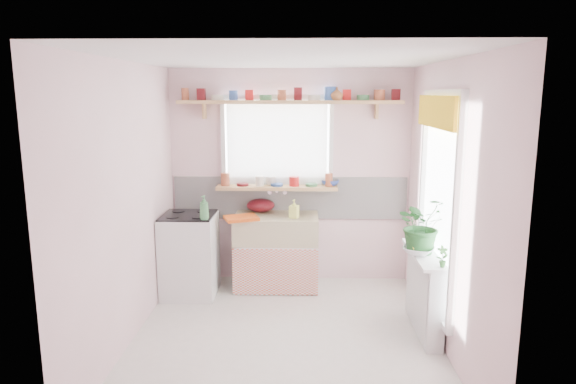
{
  "coord_description": "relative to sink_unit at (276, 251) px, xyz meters",
  "views": [
    {
      "loc": [
        0.15,
        -4.37,
        2.22
      ],
      "look_at": [
        0.01,
        0.55,
        1.27
      ],
      "focal_mm": 32.0,
      "sensor_mm": 36.0,
      "label": 1
    }
  ],
  "objects": [
    {
      "name": "soap_bottle_sink",
      "position": [
        0.2,
        -0.09,
        0.52
      ],
      "size": [
        0.12,
        0.12,
        0.21
      ],
      "primitive_type": "imported",
      "rotation": [
        0.0,
        0.0,
        -0.33
      ],
      "color": "#EEF86E",
      "rests_on": "sink_unit"
    },
    {
      "name": "dish_tray",
      "position": [
        -0.38,
        -0.19,
        0.44
      ],
      "size": [
        0.42,
        0.37,
        0.04
      ],
      "primitive_type": "cube",
      "rotation": [
        0.0,
        0.0,
        0.37
      ],
      "color": "#D65013",
      "rests_on": "sink_unit"
    },
    {
      "name": "fruit",
      "position": [
        1.37,
        -1.13,
        0.44
      ],
      "size": [
        0.2,
        0.14,
        0.1
      ],
      "color": "orange",
      "rests_on": "fruit_bowl"
    },
    {
      "name": "shelf_vase",
      "position": [
        0.67,
        0.12,
        1.78
      ],
      "size": [
        0.17,
        0.17,
        0.14
      ],
      "primitive_type": "imported",
      "rotation": [
        0.0,
        0.0,
        -0.29
      ],
      "color": "#995B2F",
      "rests_on": "pine_shelf"
    },
    {
      "name": "colander",
      "position": [
        -0.19,
        0.21,
        0.49
      ],
      "size": [
        0.37,
        0.37,
        0.15
      ],
      "primitive_type": "ellipsoid",
      "rotation": [
        0.0,
        0.0,
        0.12
      ],
      "color": "#4F0D15",
      "rests_on": "sink_unit"
    },
    {
      "name": "room",
      "position": [
        0.81,
        -0.43,
        0.94
      ],
      "size": [
        3.2,
        3.2,
        3.2
      ],
      "color": "silver",
      "rests_on": "ground"
    },
    {
      "name": "jade_plant",
      "position": [
        1.39,
        -1.09,
        0.61
      ],
      "size": [
        0.6,
        0.57,
        0.53
      ],
      "primitive_type": "imported",
      "rotation": [
        0.0,
        0.0,
        0.4
      ],
      "color": "#245A27",
      "rests_on": "radiator_ledge"
    },
    {
      "name": "pine_shelf",
      "position": [
        0.15,
        0.18,
        1.69
      ],
      "size": [
        2.52,
        0.24,
        0.04
      ],
      "primitive_type": "cube",
      "color": "tan",
      "rests_on": "room"
    },
    {
      "name": "windowsill",
      "position": [
        -0.0,
        0.19,
        0.71
      ],
      "size": [
        1.4,
        0.22,
        0.04
      ],
      "primitive_type": "cube",
      "color": "tan",
      "rests_on": "room"
    },
    {
      "name": "sill_cup",
      "position": [
        -0.07,
        0.25,
        0.78
      ],
      "size": [
        0.16,
        0.16,
        0.1
      ],
      "primitive_type": "imported",
      "rotation": [
        0.0,
        0.0,
        -0.28
      ],
      "color": "beige",
      "rests_on": "windowsill"
    },
    {
      "name": "fruit_bowl",
      "position": [
        1.36,
        -1.14,
        0.38
      ],
      "size": [
        0.37,
        0.37,
        0.07
      ],
      "primitive_type": "imported",
      "rotation": [
        0.0,
        0.0,
        -0.43
      ],
      "color": "white",
      "rests_on": "radiator_ledge"
    },
    {
      "name": "cooker",
      "position": [
        -0.95,
        -0.24,
        0.03
      ],
      "size": [
        0.58,
        0.58,
        0.93
      ],
      "color": "white",
      "rests_on": "ground"
    },
    {
      "name": "shelf_crockery",
      "position": [
        0.15,
        0.18,
        1.76
      ],
      "size": [
        2.47,
        0.11,
        0.12
      ],
      "color": "#A55133",
      "rests_on": "pine_shelf"
    },
    {
      "name": "radiator_ledge",
      "position": [
        1.45,
        -1.09,
        -0.03
      ],
      "size": [
        0.22,
        0.95,
        0.78
      ],
      "color": "white",
      "rests_on": "ground"
    },
    {
      "name": "herb_pot",
      "position": [
        1.48,
        -1.49,
        0.44
      ],
      "size": [
        0.11,
        0.08,
        0.19
      ],
      "primitive_type": "imported",
      "rotation": [
        0.0,
        0.0,
        0.19
      ],
      "color": "#346B2A",
      "rests_on": "radiator_ledge"
    },
    {
      "name": "sill_bowl",
      "position": [
        0.62,
        0.25,
        0.76
      ],
      "size": [
        0.27,
        0.27,
        0.06
      ],
      "primitive_type": "imported",
      "rotation": [
        0.0,
        0.0,
        -0.42
      ],
      "color": "#2C4391",
      "rests_on": "windowsill"
    },
    {
      "name": "cooker_bottle",
      "position": [
        -0.73,
        -0.46,
        0.61
      ],
      "size": [
        0.13,
        0.13,
        0.26
      ],
      "primitive_type": "imported",
      "rotation": [
        0.0,
        0.0,
        -0.38
      ],
      "color": "#458B51",
      "rests_on": "cooker"
    },
    {
      "name": "sill_crockery",
      "position": [
        -0.02,
        0.19,
        0.78
      ],
      "size": [
        1.35,
        0.11,
        0.12
      ],
      "color": "#A55133",
      "rests_on": "windowsill"
    },
    {
      "name": "sink_unit",
      "position": [
        0.0,
        0.0,
        0.0
      ],
      "size": [
        0.95,
        0.65,
        1.11
      ],
      "color": "white",
      "rests_on": "ground"
    }
  ]
}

